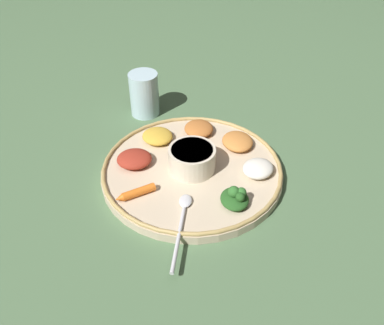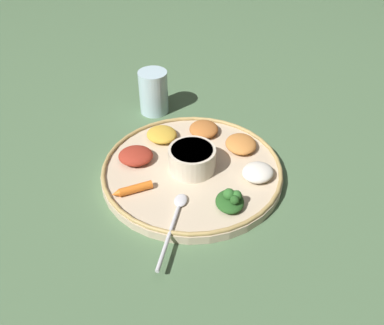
{
  "view_description": "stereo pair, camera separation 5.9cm",
  "coord_description": "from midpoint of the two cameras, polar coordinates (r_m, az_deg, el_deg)",
  "views": [
    {
      "loc": [
        0.04,
        0.65,
        0.57
      ],
      "look_at": [
        0.0,
        0.0,
        0.03
      ],
      "focal_mm": 39.69,
      "sensor_mm": 36.0,
      "label": 1
    },
    {
      "loc": [
        -0.02,
        0.65,
        0.57
      ],
      "look_at": [
        0.0,
        0.0,
        0.03
      ],
      "focal_mm": 39.69,
      "sensor_mm": 36.0,
      "label": 2
    }
  ],
  "objects": [
    {
      "name": "center_bowl",
      "position": [
        0.84,
        -2.02,
        0.52
      ],
      "size": [
        0.09,
        0.09,
        0.05
      ],
      "color": "beige",
      "rests_on": "platter"
    },
    {
      "name": "mound_chickpea",
      "position": [
        0.94,
        -0.88,
        4.54
      ],
      "size": [
        0.07,
        0.07,
        0.02
      ],
      "primitive_type": "ellipsoid",
      "rotation": [
        0.0,
        0.0,
        3.07
      ],
      "color": "#B2662D",
      "rests_on": "platter"
    },
    {
      "name": "ground_plane",
      "position": [
        0.87,
        -1.95,
        -1.75
      ],
      "size": [
        2.4,
        2.4,
        0.0
      ],
      "primitive_type": "plane",
      "color": "#4C6B47"
    },
    {
      "name": "spoon",
      "position": [
        0.75,
        -3.6,
        -7.56
      ],
      "size": [
        0.05,
        0.18,
        0.01
      ],
      "color": "silver",
      "rests_on": "platter"
    },
    {
      "name": "mound_beet",
      "position": [
        0.87,
        -9.7,
        0.42
      ],
      "size": [
        0.07,
        0.07,
        0.03
      ],
      "primitive_type": "ellipsoid",
      "rotation": [
        0.0,
        0.0,
        0.04
      ],
      "color": "maroon",
      "rests_on": "platter"
    },
    {
      "name": "platter",
      "position": [
        0.86,
        -1.97,
        -1.29
      ],
      "size": [
        0.36,
        0.36,
        0.02
      ],
      "primitive_type": "cylinder",
      "color": "#C6B293",
      "rests_on": "ground_plane"
    },
    {
      "name": "drinking_glass",
      "position": [
        1.04,
        -8.05,
        8.72
      ],
      "size": [
        0.07,
        0.07,
        0.11
      ],
      "color": "silver",
      "rests_on": "ground_plane"
    },
    {
      "name": "mound_squash",
      "position": [
        0.91,
        4.28,
        2.81
      ],
      "size": [
        0.07,
        0.08,
        0.02
      ],
      "primitive_type": "ellipsoid",
      "rotation": [
        0.0,
        0.0,
        4.82
      ],
      "color": "#C67A38",
      "rests_on": "platter"
    },
    {
      "name": "carrot_near_spoon",
      "position": [
        0.8,
        -9.68,
        -4.12
      ],
      "size": [
        0.08,
        0.05,
        0.02
      ],
      "color": "orange",
      "rests_on": "platter"
    },
    {
      "name": "mound_lentil_yellow",
      "position": [
        0.93,
        -6.49,
        3.5
      ],
      "size": [
        0.09,
        0.09,
        0.02
      ],
      "primitive_type": "ellipsoid",
      "rotation": [
        0.0,
        0.0,
        2.31
      ],
      "color": "gold",
      "rests_on": "platter"
    },
    {
      "name": "greens_pile",
      "position": [
        0.77,
        3.66,
        -4.79
      ],
      "size": [
        0.05,
        0.06,
        0.04
      ],
      "color": "#23511E",
      "rests_on": "platter"
    },
    {
      "name": "platter_rim",
      "position": [
        0.85,
        -1.98,
        -0.68
      ],
      "size": [
        0.36,
        0.36,
        0.01
      ],
      "primitive_type": "torus",
      "color": "tan",
      "rests_on": "platter"
    },
    {
      "name": "mound_rice_white",
      "position": [
        0.84,
        6.88,
        -0.87
      ],
      "size": [
        0.09,
        0.09,
        0.03
      ],
      "primitive_type": "ellipsoid",
      "rotation": [
        0.0,
        0.0,
        0.69
      ],
      "color": "silver",
      "rests_on": "platter"
    }
  ]
}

